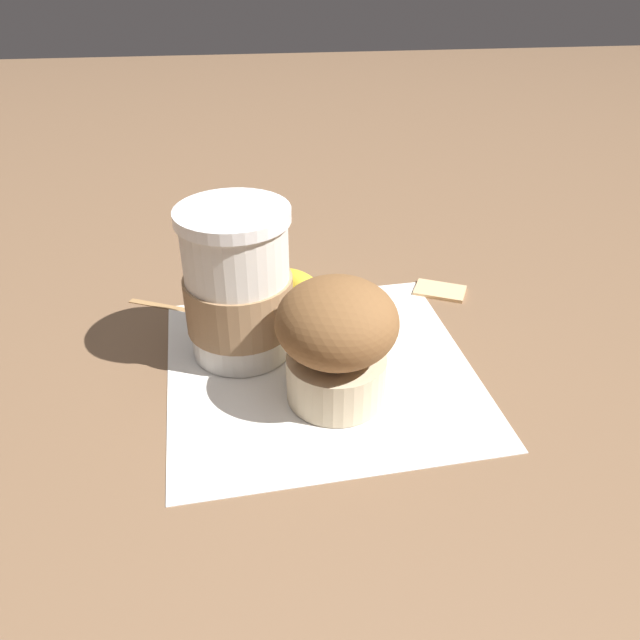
{
  "coord_description": "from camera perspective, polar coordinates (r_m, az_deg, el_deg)",
  "views": [
    {
      "loc": [
        -0.05,
        -0.42,
        0.32
      ],
      "look_at": [
        0.0,
        0.0,
        0.05
      ],
      "focal_mm": 35.0,
      "sensor_mm": 36.0,
      "label": 1
    }
  ],
  "objects": [
    {
      "name": "coffee_cup",
      "position": [
        0.52,
        -7.49,
        2.9
      ],
      "size": [
        0.09,
        0.09,
        0.13
      ],
      "color": "silver",
      "rests_on": "paper_napkin"
    },
    {
      "name": "sugar_packet",
      "position": [
        0.65,
        10.92,
        2.79
      ],
      "size": [
        0.06,
        0.05,
        0.01
      ],
      "primitive_type": "cube",
      "rotation": [
        0.0,
        0.0,
        5.84
      ],
      "color": "#E0B27F",
      "rests_on": "ground_plane"
    },
    {
      "name": "banana",
      "position": [
        0.59,
        -0.67,
        1.92
      ],
      "size": [
        0.15,
        0.17,
        0.03
      ],
      "color": "gold",
      "rests_on": "paper_napkin"
    },
    {
      "name": "muffin",
      "position": [
        0.47,
        1.54,
        -1.72
      ],
      "size": [
        0.09,
        0.09,
        0.1
      ],
      "color": "beige",
      "rests_on": "paper_napkin"
    },
    {
      "name": "paper_napkin",
      "position": [
        0.53,
        0.0,
        -4.41
      ],
      "size": [
        0.27,
        0.27,
        0.0
      ],
      "primitive_type": "cube",
      "rotation": [
        0.0,
        0.0,
        0.07
      ],
      "color": "white",
      "rests_on": "ground_plane"
    },
    {
      "name": "ground_plane",
      "position": [
        0.53,
        0.0,
        -4.48
      ],
      "size": [
        3.0,
        3.0,
        0.0
      ],
      "primitive_type": "plane",
      "color": "brown"
    },
    {
      "name": "wooden_stirrer",
      "position": [
        0.62,
        -12.69,
        1.01
      ],
      "size": [
        0.1,
        0.05,
        0.0
      ],
      "primitive_type": "cube",
      "rotation": [
        0.0,
        0.0,
        2.71
      ],
      "color": "#9E7547",
      "rests_on": "ground_plane"
    }
  ]
}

